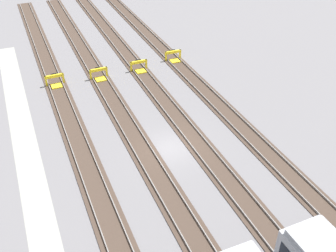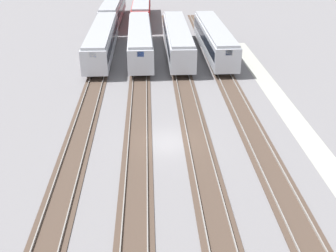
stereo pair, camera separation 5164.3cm
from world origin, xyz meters
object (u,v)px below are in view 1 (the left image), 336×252
object	(u,v)px
bumper_stop_nearest_track	(55,81)
bumper_stop_far_inner_track	(174,57)
bumper_stop_middle_track	(139,67)
bumper_stop_near_inner_track	(99,75)

from	to	relation	value
bumper_stop_nearest_track	bumper_stop_far_inner_track	distance (m)	13.96
bumper_stop_nearest_track	bumper_stop_middle_track	size ratio (longest dim) A/B	1.00
bumper_stop_near_inner_track	bumper_stop_far_inner_track	xyz separation A→B (m)	(-1.12, 9.29, 0.00)
bumper_stop_near_inner_track	bumper_stop_far_inner_track	size ratio (longest dim) A/B	1.00
bumper_stop_nearest_track	bumper_stop_near_inner_track	world-z (taller)	same
bumper_stop_nearest_track	bumper_stop_middle_track	distance (m)	9.30
bumper_stop_middle_track	bumper_stop_far_inner_track	bearing A→B (deg)	102.11
bumper_stop_middle_track	bumper_stop_far_inner_track	distance (m)	4.75
bumper_stop_nearest_track	bumper_stop_far_inner_track	xyz separation A→B (m)	(-0.78, 13.94, 0.00)
bumper_stop_nearest_track	bumper_stop_far_inner_track	size ratio (longest dim) A/B	1.00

